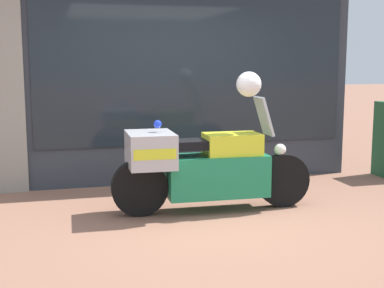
% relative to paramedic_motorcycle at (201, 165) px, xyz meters
% --- Properties ---
extents(ground_plane, '(60.00, 60.00, 0.00)m').
position_rel_paramedic_motorcycle_xyz_m(ground_plane, '(-0.05, -0.28, -0.54)').
color(ground_plane, '#8E604C').
extents(shop_building, '(5.48, 0.55, 3.89)m').
position_rel_paramedic_motorcycle_xyz_m(shop_building, '(-0.43, 1.71, 1.41)').
color(shop_building, '#333842').
rests_on(shop_building, ground).
extents(window_display, '(4.19, 0.30, 1.83)m').
position_rel_paramedic_motorcycle_xyz_m(window_display, '(0.30, 1.74, -0.10)').
color(window_display, slate).
rests_on(window_display, ground).
extents(paramedic_motorcycle, '(2.34, 0.68, 1.31)m').
position_rel_paramedic_motorcycle_xyz_m(paramedic_motorcycle, '(0.00, 0.00, 0.00)').
color(paramedic_motorcycle, black).
rests_on(paramedic_motorcycle, ground).
extents(white_helmet, '(0.29, 0.29, 0.29)m').
position_rel_paramedic_motorcycle_xyz_m(white_helmet, '(0.56, -0.02, 0.91)').
color(white_helmet, white).
rests_on(white_helmet, paramedic_motorcycle).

